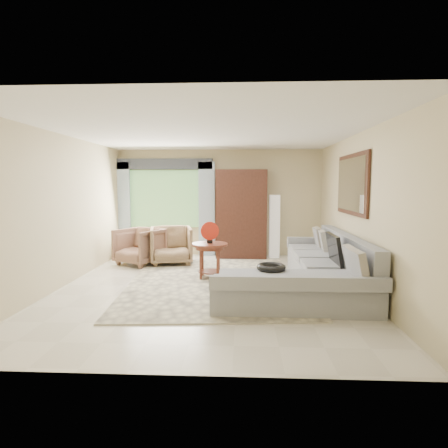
# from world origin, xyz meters

# --- Properties ---
(ground) EXTENTS (6.00, 6.00, 0.00)m
(ground) POSITION_xyz_m (0.00, 0.00, 0.00)
(ground) COLOR silver
(ground) RESTS_ON ground
(area_rug) EXTENTS (3.28, 4.20, 0.02)m
(area_rug) POSITION_xyz_m (0.09, 0.26, 0.01)
(area_rug) COLOR beige
(area_rug) RESTS_ON ground
(sectional_sofa) EXTENTS (2.30, 3.46, 0.90)m
(sectional_sofa) POSITION_xyz_m (1.78, -0.18, 0.28)
(sectional_sofa) COLOR #94979C
(sectional_sofa) RESTS_ON ground
(tv_screen) EXTENTS (0.14, 0.74, 0.48)m
(tv_screen) POSITION_xyz_m (2.05, -0.26, 0.72)
(tv_screen) COLOR black
(tv_screen) RESTS_ON sectional_sofa
(garden_hose) EXTENTS (0.43, 0.43, 0.09)m
(garden_hose) POSITION_xyz_m (1.00, -0.85, 0.55)
(garden_hose) COLOR black
(garden_hose) RESTS_ON sectional_sofa
(coffee_table) EXTENTS (0.66, 0.66, 0.66)m
(coffee_table) POSITION_xyz_m (-0.02, 0.59, 0.35)
(coffee_table) COLOR #552516
(coffee_table) RESTS_ON ground
(red_disc) EXTENTS (0.34, 0.10, 0.34)m
(red_disc) POSITION_xyz_m (-0.02, 0.59, 0.89)
(red_disc) COLOR red
(red_disc) RESTS_ON coffee_table
(armchair_left) EXTENTS (1.17, 1.18, 0.80)m
(armchair_left) POSITION_xyz_m (-1.68, 1.77, 0.40)
(armchair_left) COLOR brown
(armchair_left) RESTS_ON ground
(armchair_right) EXTENTS (1.06, 1.08, 0.83)m
(armchair_right) POSITION_xyz_m (-0.99, 1.85, 0.41)
(armchair_right) COLOR #91744F
(armchair_right) RESTS_ON ground
(potted_plant) EXTENTS (0.54, 0.51, 0.49)m
(potted_plant) POSITION_xyz_m (-2.25, 2.36, 0.24)
(potted_plant) COLOR #999999
(potted_plant) RESTS_ON ground
(armoire) EXTENTS (1.20, 0.55, 2.10)m
(armoire) POSITION_xyz_m (0.55, 2.72, 1.05)
(armoire) COLOR #321810
(armoire) RESTS_ON ground
(floor_lamp) EXTENTS (0.24, 0.24, 1.50)m
(floor_lamp) POSITION_xyz_m (1.35, 2.78, 0.75)
(floor_lamp) COLOR silver
(floor_lamp) RESTS_ON ground
(window) EXTENTS (1.80, 0.04, 1.40)m
(window) POSITION_xyz_m (-1.35, 2.97, 1.40)
(window) COLOR #669E59
(window) RESTS_ON wall_back
(curtain_left) EXTENTS (0.40, 0.08, 2.30)m
(curtain_left) POSITION_xyz_m (-2.40, 2.88, 1.15)
(curtain_left) COLOR #9EB7CC
(curtain_left) RESTS_ON ground
(curtain_right) EXTENTS (0.40, 0.08, 2.30)m
(curtain_right) POSITION_xyz_m (-0.30, 2.88, 1.15)
(curtain_right) COLOR #9EB7CC
(curtain_right) RESTS_ON ground
(valance) EXTENTS (2.40, 0.12, 0.26)m
(valance) POSITION_xyz_m (-1.35, 2.90, 2.25)
(valance) COLOR #1E232D
(valance) RESTS_ON wall_back
(wall_mirror) EXTENTS (0.05, 1.70, 1.05)m
(wall_mirror) POSITION_xyz_m (2.46, 0.35, 1.75)
(wall_mirror) COLOR black
(wall_mirror) RESTS_ON wall_right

